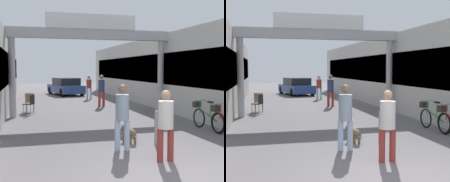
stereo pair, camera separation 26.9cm
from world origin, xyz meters
The scene contains 13 objects.
ground_plane centered at (0.00, 0.00, 0.00)m, with size 80.00×80.00×0.00m, color slate.
storefront_right centered at (5.09, 11.00, 1.86)m, with size 3.00×26.00×3.72m.
arcade_sign_gateway centered at (0.00, 8.50, 3.17)m, with size 7.40×0.47×4.41m.
pedestrian_with_dog centered at (-0.48, 2.26, 0.95)m, with size 0.40×0.39×1.66m.
pedestrian_companion centered at (0.17, 1.14, 0.90)m, with size 0.39×0.37×1.58m.
pedestrian_carrying_crate centered at (1.13, 11.26, 0.99)m, with size 0.39×0.37×1.72m.
pedestrian_elderly_walking centered at (1.24, 15.35, 0.89)m, with size 0.39×0.37×1.58m.
dog_on_leash centered at (-0.05, 3.07, 0.29)m, with size 0.38×0.67×0.47m.
bicycle_green_third centered at (3.03, 4.09, 0.44)m, with size 0.46×1.69×0.98m.
bollard_post_metal centered at (0.60, 2.63, 0.47)m, with size 0.10×0.10×0.93m.
cafe_chair_black_nearer centered at (-2.63, 9.26, 0.54)m, with size 0.54×0.54×0.89m.
cafe_chair_wood_farther centered at (-2.64, 10.16, 0.54)m, with size 0.44×0.44×0.89m.
parked_car_blue centered at (0.17, 19.34, 0.64)m, with size 2.59×4.29×1.33m.
Camera 2 is at (-2.49, -5.15, 2.05)m, focal length 50.00 mm.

